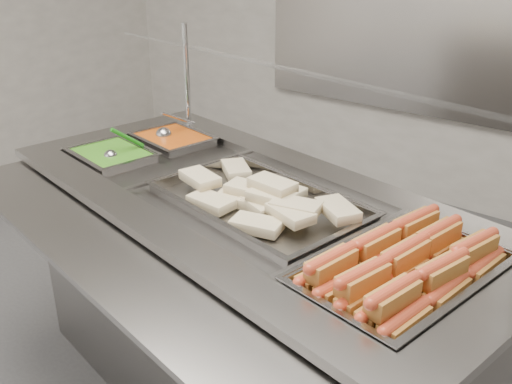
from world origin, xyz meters
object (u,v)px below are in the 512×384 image
Objects in this scene: steam_counter at (247,306)px; pan_wraps at (258,207)px; pan_hotdogs at (402,282)px; ladle at (165,134)px; sneeze_guard at (295,75)px; serving_spoon at (114,153)px.

steam_counter is 2.70× the size of pan_wraps.
ladle is (-1.26, 0.35, 0.05)m from pan_hotdogs.
ladle is (-0.65, 0.24, 0.45)m from steam_counter.
serving_spoon is (-0.66, -0.26, -0.35)m from sneeze_guard.
ladle is (-0.68, 0.03, -0.35)m from sneeze_guard.
serving_spoon is (-0.68, -0.03, 0.04)m from pan_wraps.
serving_spoon is at bearing -85.74° from ladle.
pan_wraps is (0.02, -0.22, -0.39)m from sneeze_guard.
pan_hotdogs is 0.56m from pan_wraps.
ladle is at bearing 94.26° from serving_spoon.
sneeze_guard is 0.77m from pan_hotdogs.
sneeze_guard reaches higher than pan_hotdogs.
serving_spoon reaches higher than pan_hotdogs.
sneeze_guard is at bearing 95.59° from pan_wraps.
sneeze_guard is 9.50× the size of serving_spoon.
steam_counter is at bearing 3.94° from serving_spoon.
serving_spoon is (-1.23, 0.06, 0.05)m from pan_hotdogs.
ladle reaches higher than steam_counter.
sneeze_guard reaches higher than pan_wraps.
sneeze_guard is at bearing 80.25° from steam_counter.
pan_hotdogs is 0.81× the size of pan_wraps.
sneeze_guard is at bearing 21.17° from serving_spoon.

